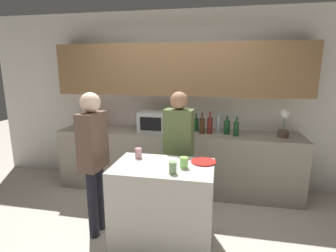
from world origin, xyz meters
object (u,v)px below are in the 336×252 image
at_px(bottle_3, 218,124).
at_px(bottle_4, 227,127).
at_px(microwave, 157,121).
at_px(potted_plant, 284,123).
at_px(person_center, 93,153).
at_px(bottle_5, 236,129).
at_px(person_left, 179,146).
at_px(cup_2, 138,153).
at_px(cup_1, 184,163).
at_px(bottle_0, 196,124).
at_px(bottle_2, 210,125).
at_px(plate_on_island, 204,162).
at_px(cup_0, 173,168).
at_px(bottle_1, 202,125).
at_px(toaster, 95,123).

height_order(bottle_3, bottle_4, bottle_3).
relative_size(microwave, potted_plant, 1.32).
bearing_deg(person_center, bottle_5, 132.41).
bearing_deg(person_left, bottle_3, -111.66).
bearing_deg(cup_2, cup_1, -19.96).
relative_size(microwave, bottle_4, 1.95).
relative_size(bottle_0, bottle_4, 1.03).
bearing_deg(bottle_2, plate_on_island, -90.56).
bearing_deg(microwave, cup_2, -86.55).
bearing_deg(microwave, bottle_2, 0.81).
bearing_deg(bottle_4, person_center, -138.03).
height_order(plate_on_island, person_center, person_center).
xyz_separation_m(potted_plant, cup_0, (-1.27, -1.51, -0.16)).
xyz_separation_m(bottle_4, cup_2, (-0.96, -1.19, -0.07)).
bearing_deg(bottle_3, bottle_0, 179.40).
bearing_deg(bottle_0, cup_2, -111.55).
bearing_deg(person_left, bottle_4, -120.47).
relative_size(person_left, person_center, 0.99).
bearing_deg(potted_plant, cup_1, -131.53).
bearing_deg(cup_1, bottle_5, 66.43).
bearing_deg(bottle_3, bottle_5, -36.36).
bearing_deg(bottle_0, bottle_5, -17.71).
relative_size(bottle_3, cup_2, 2.87).
bearing_deg(bottle_1, cup_1, -93.44).
distance_m(bottle_0, cup_2, 1.38).
xyz_separation_m(potted_plant, cup_2, (-1.72, -1.16, -0.16)).
xyz_separation_m(bottle_4, plate_on_island, (-0.25, -1.19, -0.11)).
distance_m(toaster, cup_0, 2.15).
relative_size(plate_on_island, cup_2, 2.42).
distance_m(bottle_5, person_left, 0.99).
distance_m(plate_on_island, person_left, 0.53).
xyz_separation_m(bottle_4, bottle_5, (0.13, -0.09, 0.00)).
xyz_separation_m(cup_0, person_left, (-0.06, 0.76, -0.02)).
bearing_deg(cup_2, bottle_3, 56.71).
xyz_separation_m(bottle_1, cup_1, (-0.08, -1.34, -0.08)).
relative_size(microwave, bottle_0, 1.89).
relative_size(bottle_1, person_center, 0.19).
xyz_separation_m(bottle_2, person_center, (-1.19, -1.27, -0.09)).
height_order(bottle_2, person_left, person_left).
bearing_deg(plate_on_island, cup_2, 179.65).
height_order(bottle_3, person_left, person_left).
bearing_deg(bottle_2, cup_1, -98.03).
bearing_deg(bottle_3, toaster, -176.51).
relative_size(bottle_2, bottle_5, 1.18).
distance_m(plate_on_island, cup_2, 0.70).
distance_m(bottle_2, person_left, 0.83).
bearing_deg(bottle_1, person_left, -107.06).
bearing_deg(plate_on_island, cup_0, -127.19).
relative_size(bottle_2, bottle_4, 1.22).
xyz_separation_m(potted_plant, cup_1, (-1.19, -1.35, -0.16)).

